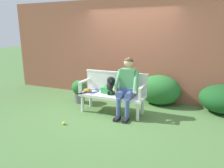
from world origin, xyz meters
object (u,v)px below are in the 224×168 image
garden_bench (112,97)px  potted_plant (79,90)px  sports_bag (108,90)px  tennis_ball (64,123)px  tennis_racket (92,91)px  baseball_glove (88,90)px  dog_on_bench (111,85)px  person_seated (127,85)px

garden_bench → potted_plant: 1.16m
sports_bag → tennis_ball: (-0.52, -1.06, -0.49)m
tennis_racket → sports_bag: (0.40, 0.04, 0.06)m
baseball_glove → sports_bag: bearing=15.7°
tennis_ball → potted_plant: size_ratio=0.11×
garden_bench → tennis_racket: tennis_racket is taller
dog_on_bench → potted_plant: dog_on_bench is taller
garden_bench → potted_plant: size_ratio=2.47×
garden_bench → baseball_glove: 0.63m
garden_bench → person_seated: (0.37, -0.01, 0.33)m
tennis_racket → potted_plant: 0.66m
garden_bench → tennis_ball: bearing=-123.1°
baseball_glove → potted_plant: size_ratio=0.36×
tennis_racket → garden_bench: bearing=-2.6°
garden_bench → tennis_ball: (-0.66, -1.00, -0.36)m
person_seated → tennis_ball: (-1.03, -0.99, -0.69)m
dog_on_bench → potted_plant: 1.18m
tennis_ball → dog_on_bench: bearing=57.9°
tennis_racket → sports_bag: sports_bag is taller
tennis_racket → potted_plant: potted_plant is taller
potted_plant → sports_bag: bearing=-16.7°
tennis_racket → sports_bag: 0.41m
garden_bench → sports_bag: size_ratio=5.46×
garden_bench → potted_plant: potted_plant is taller
person_seated → dog_on_bench: bearing=177.8°
person_seated → tennis_racket: (-0.91, 0.04, -0.26)m
person_seated → sports_bag: size_ratio=4.72×
tennis_racket → potted_plant: size_ratio=0.92×
sports_bag → tennis_ball: sports_bag is taller
baseball_glove → sports_bag: sports_bag is taller
person_seated → baseball_glove: (-0.99, -0.04, -0.23)m
dog_on_bench → baseball_glove: bearing=-175.0°
person_seated → tennis_racket: bearing=177.5°
potted_plant → tennis_racket: bearing=-29.9°
sports_bag → potted_plant: size_ratio=0.45×
person_seated → tennis_racket: 0.95m
tennis_racket → person_seated: bearing=-2.5°
dog_on_bench → baseball_glove: 0.62m
tennis_racket → tennis_ball: bearing=-96.5°
sports_bag → tennis_racket: bearing=-175.0°
garden_bench → baseball_glove: size_ratio=6.95×
potted_plant → baseball_glove: bearing=-39.7°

